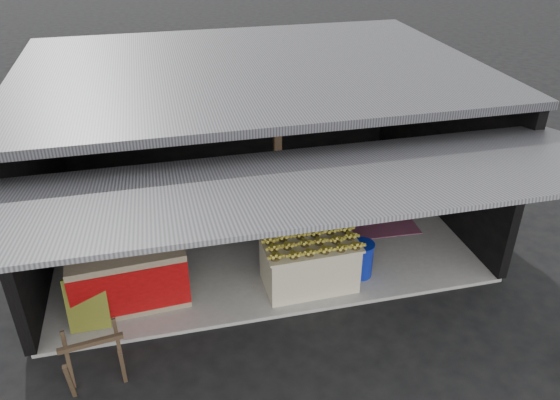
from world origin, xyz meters
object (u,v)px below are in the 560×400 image
object	(u,v)px
neighbor_stall	(129,275)
water_barrel	(361,260)
white_crate	(293,230)
plastic_chair	(378,188)
sawhorse	(94,358)
banana_table	(309,263)

from	to	relation	value
neighbor_stall	water_barrel	bearing A→B (deg)	-6.26
white_crate	plastic_chair	bearing A→B (deg)	31.96
white_crate	sawhorse	world-z (taller)	white_crate
white_crate	neighbor_stall	distance (m)	2.68
plastic_chair	neighbor_stall	bearing A→B (deg)	-162.64
neighbor_stall	plastic_chair	size ratio (longest dim) A/B	1.92
white_crate	plastic_chair	xyz separation A→B (m)	(1.88, 1.00, 0.00)
sawhorse	neighbor_stall	bearing A→B (deg)	65.63
banana_table	water_barrel	world-z (taller)	banana_table
banana_table	neighbor_stall	xyz separation A→B (m)	(-2.66, 0.19, 0.11)
sawhorse	banana_table	bearing A→B (deg)	14.14
water_barrel	plastic_chair	size ratio (longest dim) A/B	0.64
sawhorse	water_barrel	world-z (taller)	sawhorse
banana_table	sawhorse	size ratio (longest dim) A/B	1.91
banana_table	white_crate	size ratio (longest dim) A/B	1.42
neighbor_stall	plastic_chair	xyz separation A→B (m)	(4.50, 1.59, 0.01)
neighbor_stall	sawhorse	world-z (taller)	neighbor_stall
water_barrel	plastic_chair	world-z (taller)	plastic_chair
banana_table	plastic_chair	bearing A→B (deg)	42.73
plastic_chair	white_crate	bearing A→B (deg)	-154.14
neighbor_stall	plastic_chair	bearing A→B (deg)	15.65
white_crate	sawhorse	bearing A→B (deg)	-142.00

